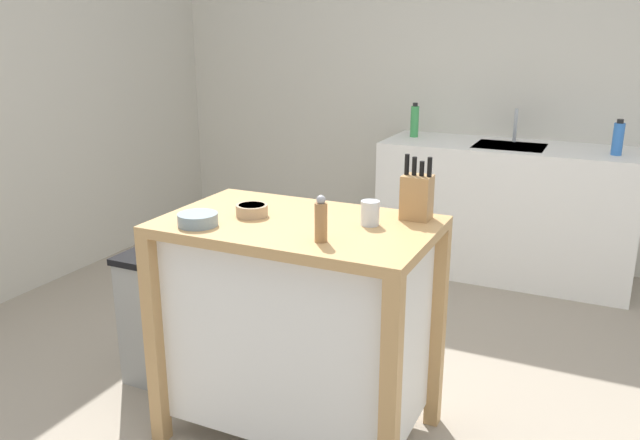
# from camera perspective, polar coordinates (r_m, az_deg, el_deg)

# --- Properties ---
(ground_plane) EXTENTS (6.13, 6.13, 0.00)m
(ground_plane) POSITION_cam_1_polar(r_m,az_deg,el_deg) (2.79, 0.37, -18.89)
(ground_plane) COLOR gray
(ground_plane) RESTS_ON ground
(wall_back) EXTENTS (4.81, 0.10, 2.60)m
(wall_back) POSITION_cam_1_polar(r_m,az_deg,el_deg) (4.73, 13.87, 12.38)
(wall_back) COLOR beige
(wall_back) RESTS_ON ground
(wall_left) EXTENTS (0.10, 3.17, 2.60)m
(wall_left) POSITION_cam_1_polar(r_m,az_deg,el_deg) (4.54, -23.08, 11.38)
(wall_left) COLOR beige
(wall_left) RESTS_ON ground
(kitchen_island) EXTENTS (1.03, 0.64, 0.92)m
(kitchen_island) POSITION_cam_1_polar(r_m,az_deg,el_deg) (2.59, -1.90, -8.70)
(kitchen_island) COLOR tan
(kitchen_island) RESTS_ON ground
(knife_block) EXTENTS (0.11, 0.09, 0.25)m
(knife_block) POSITION_cam_1_polar(r_m,az_deg,el_deg) (2.48, 8.55, 2.12)
(knife_block) COLOR #AD7F4C
(knife_block) RESTS_ON kitchen_island
(bowl_stoneware_deep) EXTENTS (0.15, 0.15, 0.05)m
(bowl_stoneware_deep) POSITION_cam_1_polar(r_m,az_deg,el_deg) (2.43, -10.76, 0.09)
(bowl_stoneware_deep) COLOR gray
(bowl_stoneware_deep) RESTS_ON kitchen_island
(bowl_ceramic_wide) EXTENTS (0.12, 0.12, 0.05)m
(bowl_ceramic_wide) POSITION_cam_1_polar(r_m,az_deg,el_deg) (2.52, -6.04, 0.89)
(bowl_ceramic_wide) COLOR tan
(bowl_ceramic_wide) RESTS_ON kitchen_island
(drinking_cup) EXTENTS (0.07, 0.07, 0.09)m
(drinking_cup) POSITION_cam_1_polar(r_m,az_deg,el_deg) (2.39, 4.45, 0.62)
(drinking_cup) COLOR silver
(drinking_cup) RESTS_ON kitchen_island
(pepper_grinder) EXTENTS (0.04, 0.04, 0.16)m
(pepper_grinder) POSITION_cam_1_polar(r_m,az_deg,el_deg) (2.19, 0.08, -0.00)
(pepper_grinder) COLOR #9E7042
(pepper_grinder) RESTS_ON kitchen_island
(trash_bin) EXTENTS (0.36, 0.28, 0.63)m
(trash_bin) POSITION_cam_1_polar(r_m,az_deg,el_deg) (3.13, -13.62, -8.45)
(trash_bin) COLOR gray
(trash_bin) RESTS_ON ground
(sink_counter) EXTENTS (1.62, 0.60, 0.88)m
(sink_counter) POSITION_cam_1_polar(r_m,az_deg,el_deg) (4.48, 16.01, 0.84)
(sink_counter) COLOR white
(sink_counter) RESTS_ON ground
(sink_faucet) EXTENTS (0.02, 0.02, 0.22)m
(sink_faucet) POSITION_cam_1_polar(r_m,az_deg,el_deg) (4.50, 16.88, 8.01)
(sink_faucet) COLOR #B7BCC1
(sink_faucet) RESTS_ON sink_counter
(bottle_dish_soap) EXTENTS (0.06, 0.06, 0.21)m
(bottle_dish_soap) POSITION_cam_1_polar(r_m,az_deg,el_deg) (4.25, 24.85, 6.56)
(bottle_dish_soap) COLOR blue
(bottle_dish_soap) RESTS_ON sink_counter
(bottle_spray_cleaner) EXTENTS (0.06, 0.06, 0.24)m
(bottle_spray_cleaner) POSITION_cam_1_polar(r_m,az_deg,el_deg) (4.56, 8.36, 8.65)
(bottle_spray_cleaner) COLOR green
(bottle_spray_cleaner) RESTS_ON sink_counter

